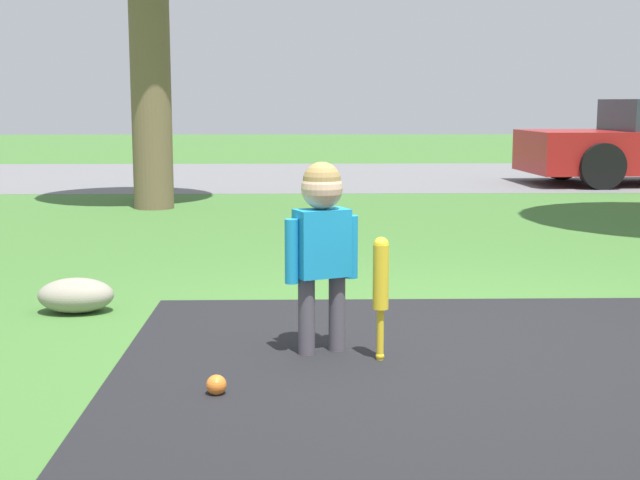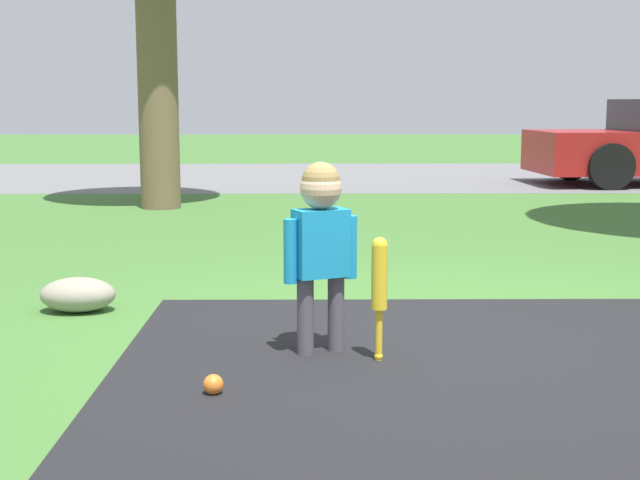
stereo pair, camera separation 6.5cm
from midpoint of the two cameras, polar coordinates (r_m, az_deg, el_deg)
ground_plane at (r=4.86m, az=8.31°, el=-6.41°), size 60.00×60.00×0.00m
street_strip at (r=15.39m, az=2.22°, el=4.13°), size 40.00×6.00×0.01m
child at (r=4.46m, az=0.46°, el=0.63°), size 0.37×0.24×0.98m
baseball_bat at (r=4.37m, az=4.24°, el=-2.66°), size 0.08×0.08×0.62m
sports_ball at (r=3.98m, az=-6.38°, el=-9.18°), size 0.09×0.09×0.09m
fire_hydrant at (r=11.90m, az=-10.46°, el=4.17°), size 0.24×0.22×0.67m
edging_rock at (r=5.63m, az=-14.92°, el=-3.40°), size 0.46×0.32×0.21m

